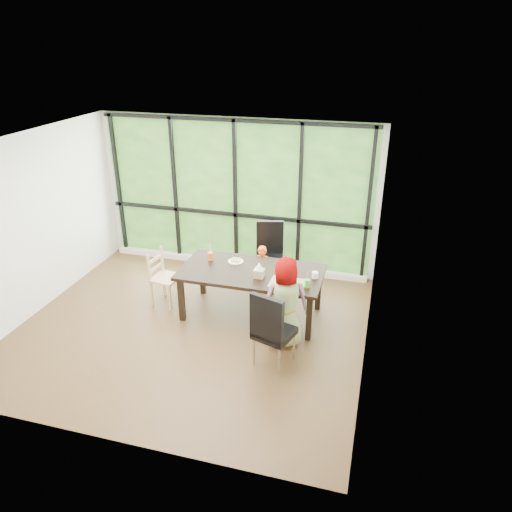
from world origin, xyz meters
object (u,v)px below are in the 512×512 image
dining_table (251,293)px  green_cup (307,283)px  child_toddler (262,271)px  orange_cup (211,256)px  chair_window_leather (270,255)px  plate_far (236,261)px  chair_end_beech (166,278)px  chair_interior_leather (274,328)px  plate_near (285,282)px  child_older (284,302)px  white_mug (315,275)px  tissue_box (259,273)px

dining_table → green_cup: green_cup is taller
dining_table → child_toddler: (-0.00, 0.64, 0.06)m
dining_table → orange_cup: orange_cup is taller
chair_window_leather → plate_far: size_ratio=4.56×
chair_end_beech → orange_cup: chair_end_beech is taller
chair_interior_leather → plate_near: (-0.06, 0.86, 0.22)m
child_older → white_mug: (0.32, 0.62, 0.14)m
chair_end_beech → plate_near: bearing=-87.6°
chair_window_leather → dining_table: bearing=-105.7°
chair_end_beech → white_mug: 2.37m
dining_table → tissue_box: 0.49m
chair_end_beech → child_toddler: size_ratio=1.04×
child_toddler → dining_table: bearing=-85.5°
dining_table → child_older: bearing=-43.6°
dining_table → chair_end_beech: size_ratio=2.36×
chair_interior_leather → child_toddler: size_ratio=1.25×
child_older → tissue_box: (-0.46, 0.43, 0.16)m
chair_window_leather → chair_end_beech: size_ratio=1.20×
child_older → tissue_box: size_ratio=9.00×
white_mug → plate_far: bearing=170.8°
plate_near → chair_end_beech: bearing=174.7°
white_mug → green_cup: bearing=-101.1°
white_mug → plate_near: bearing=-148.3°
plate_far → tissue_box: bearing=-39.5°
white_mug → chair_window_leather: bearing=131.9°
child_older → white_mug: child_older is taller
chair_interior_leather → chair_window_leather: bearing=-56.9°
dining_table → tissue_box: bearing=-45.3°
plate_far → child_toddler: bearing=52.1°
orange_cup → tissue_box: size_ratio=0.90×
tissue_box → white_mug: bearing=13.7°
plate_far → tissue_box: 0.62m
plate_near → orange_cup: 1.33m
child_older → green_cup: 0.44m
green_cup → dining_table: bearing=162.3°
white_mug → tissue_box: bearing=-166.3°
white_mug → tissue_box: 0.81m
chair_window_leather → tissue_box: bearing=-97.9°
plate_near → green_cup: bearing=-11.6°
child_toddler → plate_near: 1.07m
child_older → orange_cup: size_ratio=9.98×
chair_window_leather → chair_interior_leather: size_ratio=1.00×
dining_table → chair_end_beech: bearing=-178.6°
plate_far → chair_end_beech: bearing=-166.1°
dining_table → child_older: 0.91m
chair_end_beech → child_older: size_ratio=0.69×
orange_cup → white_mug: orange_cup is taller
child_toddler → white_mug: bearing=-28.4°
chair_window_leather → chair_end_beech: bearing=-156.8°
chair_end_beech → plate_far: 1.15m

